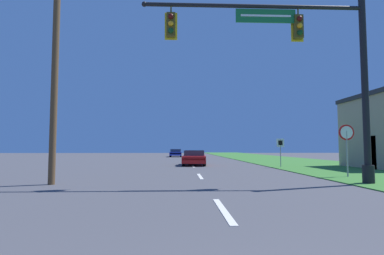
{
  "coord_description": "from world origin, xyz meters",
  "views": [
    {
      "loc": [
        -0.98,
        -0.88,
        1.42
      ],
      "look_at": [
        0.0,
        24.0,
        3.1
      ],
      "focal_mm": 28.0,
      "sensor_mm": 36.0,
      "label": 1
    }
  ],
  "objects_px": {
    "stop_sign": "(347,139)",
    "far_car": "(176,153)",
    "utility_pole_near": "(55,63)",
    "signal_mast": "(311,62)",
    "car_ahead": "(194,158)",
    "route_sign_post": "(280,146)"
  },
  "relations": [
    {
      "from": "signal_mast",
      "to": "car_ahead",
      "type": "relative_size",
      "value": 2.1
    },
    {
      "from": "route_sign_post",
      "to": "car_ahead",
      "type": "bearing_deg",
      "value": 152.81
    },
    {
      "from": "signal_mast",
      "to": "route_sign_post",
      "type": "height_order",
      "value": "signal_mast"
    },
    {
      "from": "far_car",
      "to": "route_sign_post",
      "type": "height_order",
      "value": "route_sign_post"
    },
    {
      "from": "stop_sign",
      "to": "car_ahead",
      "type": "bearing_deg",
      "value": 123.92
    },
    {
      "from": "signal_mast",
      "to": "utility_pole_near",
      "type": "xyz_separation_m",
      "value": [
        -10.18,
        0.36,
        -0.04
      ]
    },
    {
      "from": "signal_mast",
      "to": "far_car",
      "type": "bearing_deg",
      "value": 99.46
    },
    {
      "from": "stop_sign",
      "to": "route_sign_post",
      "type": "height_order",
      "value": "stop_sign"
    },
    {
      "from": "car_ahead",
      "to": "utility_pole_near",
      "type": "bearing_deg",
      "value": -116.04
    },
    {
      "from": "signal_mast",
      "to": "stop_sign",
      "type": "bearing_deg",
      "value": 42.64
    },
    {
      "from": "utility_pole_near",
      "to": "car_ahead",
      "type": "bearing_deg",
      "value": 63.96
    },
    {
      "from": "far_car",
      "to": "utility_pole_near",
      "type": "height_order",
      "value": "utility_pole_near"
    },
    {
      "from": "car_ahead",
      "to": "far_car",
      "type": "xyz_separation_m",
      "value": [
        -1.85,
        22.48,
        0.0
      ]
    },
    {
      "from": "signal_mast",
      "to": "utility_pole_near",
      "type": "distance_m",
      "value": 10.18
    },
    {
      "from": "utility_pole_near",
      "to": "signal_mast",
      "type": "bearing_deg",
      "value": -2.03
    },
    {
      "from": "stop_sign",
      "to": "far_car",
      "type": "bearing_deg",
      "value": 104.96
    },
    {
      "from": "route_sign_post",
      "to": "far_car",
      "type": "bearing_deg",
      "value": 107.19
    },
    {
      "from": "route_sign_post",
      "to": "utility_pole_near",
      "type": "distance_m",
      "value": 15.76
    },
    {
      "from": "signal_mast",
      "to": "far_car",
      "type": "relative_size",
      "value": 2.13
    },
    {
      "from": "route_sign_post",
      "to": "utility_pole_near",
      "type": "bearing_deg",
      "value": -142.33
    },
    {
      "from": "far_car",
      "to": "route_sign_post",
      "type": "xyz_separation_m",
      "value": [
        7.92,
        -25.6,
        0.92
      ]
    },
    {
      "from": "far_car",
      "to": "stop_sign",
      "type": "height_order",
      "value": "stop_sign"
    }
  ]
}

